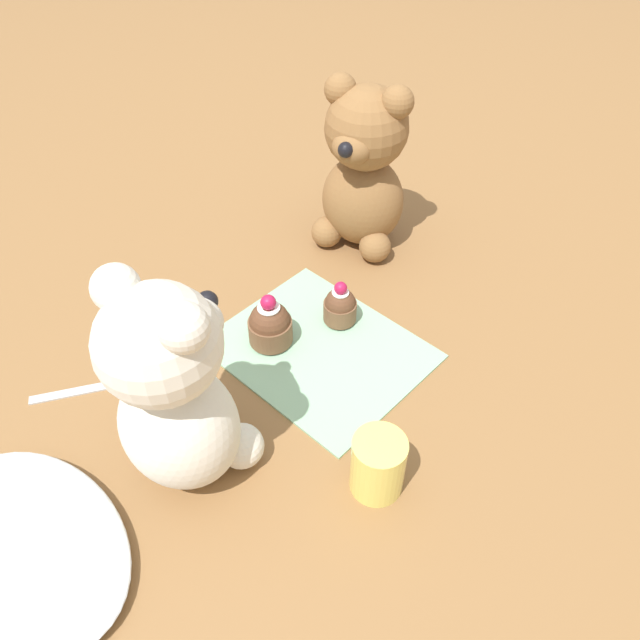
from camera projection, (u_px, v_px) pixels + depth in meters
name	position (u px, v px, depth m)	size (l,w,h in m)	color
ground_plane	(320.00, 351.00, 0.80)	(4.00, 4.00, 0.00)	olive
knitted_placemat	(320.00, 349.00, 0.80)	(0.25, 0.21, 0.01)	#8EBC99
tulle_cloth	(28.00, 544.00, 0.60)	(0.25, 0.17, 0.03)	white
teddy_bear_cream	(174.00, 391.00, 0.60)	(0.14, 0.14, 0.26)	silver
teddy_bear_tan	(363.00, 169.00, 0.88)	(0.15, 0.14, 0.25)	olive
cupcake_near_cream_bear	(270.00, 325.00, 0.79)	(0.06, 0.06, 0.08)	brown
cupcake_near_tan_bear	(340.00, 306.00, 0.82)	(0.04, 0.04, 0.06)	brown
juice_glass	(378.00, 465.00, 0.64)	(0.06, 0.06, 0.07)	#EADB66
teaspoon	(82.00, 390.00, 0.75)	(0.12, 0.01, 0.01)	silver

